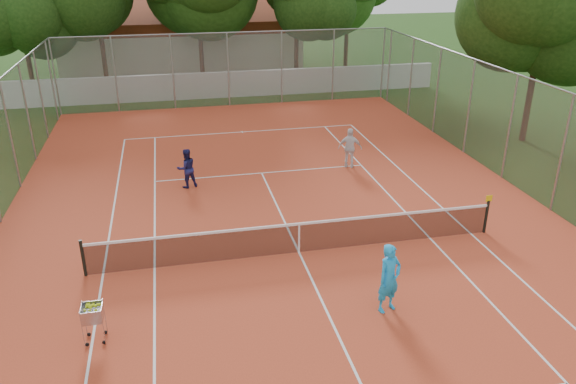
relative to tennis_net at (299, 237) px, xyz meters
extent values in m
plane|color=#1B3B10|center=(0.00, 0.00, -0.51)|extent=(120.00, 120.00, 0.00)
cube|color=#BF4425|center=(0.00, 0.00, -0.50)|extent=(18.00, 34.00, 0.02)
cube|color=white|center=(0.00, 0.00, -0.49)|extent=(10.98, 23.78, 0.01)
cube|color=black|center=(0.00, 0.00, 0.00)|extent=(11.88, 0.10, 0.98)
cube|color=slate|center=(0.00, 0.00, 1.49)|extent=(18.00, 34.00, 4.00)
cube|color=white|center=(0.00, 19.00, 0.24)|extent=(26.00, 0.30, 1.50)
cube|color=beige|center=(-2.00, 29.00, 1.69)|extent=(16.40, 9.00, 4.40)
cube|color=black|center=(0.00, 22.00, 4.49)|extent=(29.00, 19.00, 10.00)
imported|color=#1BA2EC|center=(1.47, -3.19, 0.40)|extent=(0.76, 0.63, 1.77)
imported|color=navy|center=(-2.91, 5.62, 0.25)|extent=(0.85, 0.74, 1.48)
imported|color=silver|center=(3.58, 6.32, 0.32)|extent=(1.03, 0.70, 1.62)
cube|color=#AEAFB5|center=(-5.39, -2.92, 0.01)|extent=(0.60, 0.60, 1.00)
camera|label=1|loc=(-3.34, -13.89, 7.67)|focal=35.00mm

